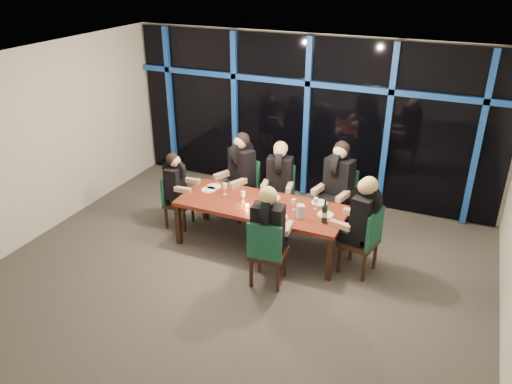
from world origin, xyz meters
The scene contains 29 objects.
room centered at (0.00, 0.00, 2.02)m, with size 7.04×7.00×3.02m.
window_wall centered at (0.01, 2.93, 1.55)m, with size 6.86×0.43×2.94m.
dining_table centered at (0.00, 0.80, 0.68)m, with size 2.60×1.00×0.75m.
chair_far_left centered at (-0.69, 1.66, 0.59)m, with size 0.65×0.65×1.06m.
chair_far_mid centered at (-0.04, 1.71, 0.56)m, with size 0.55×0.55×1.00m.
chair_far_right centered at (0.95, 1.84, 0.60)m, with size 0.60×0.60×1.08m.
chair_end_left centered at (-1.62, 0.86, 0.50)m, with size 0.46×0.46×0.90m.
chair_end_right centered at (1.64, 0.73, 0.58)m, with size 0.57×0.57×1.04m.
chair_near_mid centered at (0.47, -0.12, 0.58)m, with size 0.53×0.53×1.03m.
diner_far_left centered at (-0.73, 1.58, 1.01)m, with size 0.67×0.72×1.03m.
diner_far_mid centered at (-0.03, 1.63, 0.96)m, with size 0.55×0.67×0.98m.
diner_far_right centered at (0.93, 1.75, 1.03)m, with size 0.60×0.72×1.05m.
diner_end_left centered at (-1.55, 0.87, 0.86)m, with size 0.58×0.47×0.88m.
diner_end_right centered at (1.55, 0.75, 0.99)m, with size 0.69×0.57×1.01m.
diner_near_mid centered at (0.47, -0.03, 0.99)m, with size 0.54×0.67×1.01m.
plate_far_left centered at (-0.96, 1.06, 0.76)m, with size 0.24×0.24×0.01m, color white.
plate_far_mid centered at (0.08, 1.08, 0.76)m, with size 0.24×0.24×0.01m, color white.
plate_far_right centered at (0.81, 1.20, 0.76)m, with size 0.24×0.24×0.01m, color white.
plate_end_left centered at (-0.98, 0.92, 0.76)m, with size 0.24×0.24×0.01m, color white.
plate_end_right centered at (1.00, 0.87, 0.76)m, with size 0.24×0.24×0.01m, color white.
plate_near_mid centered at (0.40, 0.53, 0.76)m, with size 0.24×0.24×0.01m, color white.
wine_bottle centered at (1.04, 0.65, 0.89)m, with size 0.08×0.08×0.35m.
water_pitcher centered at (0.69, 0.63, 0.86)m, with size 0.13×0.12×0.21m.
tea_light centered at (-0.17, 0.65, 0.77)m, with size 0.06×0.06×0.03m, color #FA9A4B.
wine_glass_a centered at (-0.29, 0.76, 0.89)m, with size 0.07×0.07×0.19m.
wine_glass_b centered at (0.11, 0.96, 0.87)m, with size 0.06×0.06×0.16m.
wine_glass_c centered at (0.51, 0.84, 0.88)m, with size 0.07×0.07×0.17m.
wine_glass_d centered at (-0.66, 0.88, 0.89)m, with size 0.07×0.07×0.19m.
wine_glass_e centered at (0.81, 1.00, 0.88)m, with size 0.07×0.07×0.18m.
Camera 1 is at (2.66, -5.46, 4.26)m, focal length 35.00 mm.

